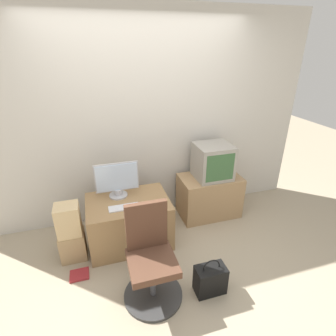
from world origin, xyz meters
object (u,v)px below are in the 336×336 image
object	(u,v)px
main_monitor	(117,180)
keyboard	(124,207)
crt_tv	(213,161)
mouse	(144,203)
handbag	(210,279)
cardboard_box_lower	(73,245)
book	(79,275)
office_chair	(151,262)

from	to	relation	value
main_monitor	keyboard	world-z (taller)	main_monitor
main_monitor	keyboard	size ratio (longest dim) A/B	1.51
crt_tv	mouse	bearing A→B (deg)	-159.69
handbag	cardboard_box_lower	bearing A→B (deg)	145.77
crt_tv	book	size ratio (longest dim) A/B	2.39
book	crt_tv	bearing A→B (deg)	20.03
keyboard	office_chair	xyz separation A→B (m)	(0.14, -0.66, -0.20)
mouse	handbag	xyz separation A→B (m)	(0.45, -0.82, -0.43)
mouse	office_chair	world-z (taller)	office_chair
mouse	crt_tv	world-z (taller)	crt_tv
cardboard_box_lower	main_monitor	bearing A→B (deg)	22.57
mouse	cardboard_box_lower	xyz separation A→B (m)	(-0.81, 0.03, -0.42)
office_chair	book	distance (m)	0.86
book	cardboard_box_lower	bearing A→B (deg)	99.00
mouse	main_monitor	bearing A→B (deg)	133.43
mouse	crt_tv	distance (m)	1.09
main_monitor	mouse	size ratio (longest dim) A/B	9.33
keyboard	handbag	distance (m)	1.14
book	office_chair	bearing A→B (deg)	-30.73
main_monitor	cardboard_box_lower	world-z (taller)	main_monitor
keyboard	cardboard_box_lower	xyz separation A→B (m)	(-0.58, 0.04, -0.41)
handbag	book	world-z (taller)	handbag
keyboard	cardboard_box_lower	distance (m)	0.71
main_monitor	handbag	size ratio (longest dim) A/B	1.27
main_monitor	handbag	xyz separation A→B (m)	(0.70, -1.09, -0.62)
office_chair	cardboard_box_lower	bearing A→B (deg)	135.79
mouse	book	distance (m)	0.99
crt_tv	office_chair	world-z (taller)	crt_tv
main_monitor	mouse	xyz separation A→B (m)	(0.25, -0.26, -0.19)
office_chair	mouse	bearing A→B (deg)	82.65
main_monitor	handbag	bearing A→B (deg)	-57.34
keyboard	office_chair	bearing A→B (deg)	-78.29
book	mouse	bearing A→B (deg)	19.66
crt_tv	cardboard_box_lower	distance (m)	1.94
cardboard_box_lower	book	size ratio (longest dim) A/B	1.71
cardboard_box_lower	mouse	bearing A→B (deg)	-2.11
main_monitor	mouse	distance (m)	0.41
mouse	office_chair	bearing A→B (deg)	-97.35
main_monitor	crt_tv	world-z (taller)	crt_tv
handbag	office_chair	bearing A→B (deg)	164.01
main_monitor	book	xyz separation A→B (m)	(-0.51, -0.53, -0.75)
mouse	cardboard_box_lower	bearing A→B (deg)	177.89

